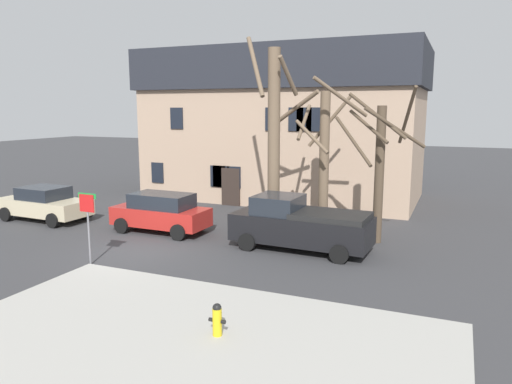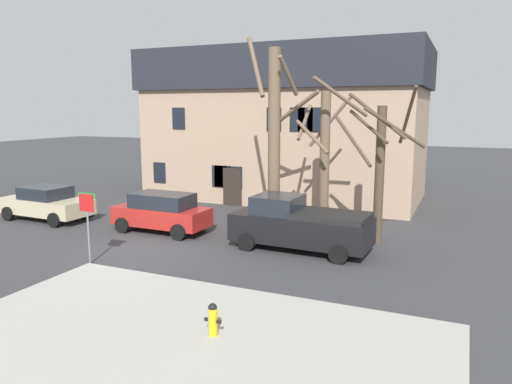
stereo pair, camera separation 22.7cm
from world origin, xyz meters
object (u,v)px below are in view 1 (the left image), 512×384
object	(u,v)px
tree_bare_near	(274,137)
tree_bare_far	(380,164)
tree_bare_mid	(324,156)
car_red_wagon	(161,212)
car_beige_sedan	(44,204)
street_sign_pole	(88,215)
fire_hydrant	(217,319)
pickup_truck_black	(300,224)
building_main	(285,124)
bicycle_leaning	(81,209)

from	to	relation	value
tree_bare_near	tree_bare_far	world-z (taller)	tree_bare_near
tree_bare_mid	car_red_wagon	bearing A→B (deg)	-157.56
car_beige_sedan	street_sign_pole	size ratio (longest dim) A/B	1.84
tree_bare_far	fire_hydrant	distance (m)	10.38
tree_bare_mid	pickup_truck_black	bearing A→B (deg)	-92.28
tree_bare_far	building_main	bearing A→B (deg)	129.08
tree_bare_mid	car_beige_sedan	distance (m)	13.54
tree_bare_mid	tree_bare_far	size ratio (longest dim) A/B	1.07
car_beige_sedan	street_sign_pole	world-z (taller)	street_sign_pole
tree_bare_mid	car_beige_sedan	size ratio (longest dim) A/B	1.42
building_main	fire_hydrant	distance (m)	19.55
car_red_wagon	bicycle_leaning	xyz separation A→B (m)	(-5.51, 1.05, -0.53)
tree_bare_near	pickup_truck_black	world-z (taller)	tree_bare_near
car_red_wagon	pickup_truck_black	size ratio (longest dim) A/B	0.80
tree_bare_near	street_sign_pole	distance (m)	8.08
street_sign_pole	pickup_truck_black	bearing A→B (deg)	36.92
fire_hydrant	car_beige_sedan	bearing A→B (deg)	150.24
building_main	tree_bare_near	bearing A→B (deg)	-72.97
bicycle_leaning	fire_hydrant	bearing A→B (deg)	-35.90
tree_bare_near	street_sign_pole	size ratio (longest dim) A/B	3.29
tree_bare_far	bicycle_leaning	world-z (taller)	tree_bare_far
pickup_truck_black	bicycle_leaning	bearing A→B (deg)	174.21
tree_bare_near	street_sign_pole	xyz separation A→B (m)	(-4.35, -6.38, -2.38)
tree_bare_near	bicycle_leaning	world-z (taller)	tree_bare_near
building_main	pickup_truck_black	xyz separation A→B (m)	(4.48, -10.73, -3.45)
pickup_truck_black	car_beige_sedan	bearing A→B (deg)	-179.44
fire_hydrant	street_sign_pole	xyz separation A→B (m)	(-6.61, 3.19, 1.25)
building_main	tree_bare_far	world-z (taller)	building_main
tree_bare_near	tree_bare_mid	distance (m)	2.28
car_beige_sedan	bicycle_leaning	world-z (taller)	car_beige_sedan
pickup_truck_black	tree_bare_mid	bearing A→B (deg)	87.72
tree_bare_far	pickup_truck_black	xyz separation A→B (m)	(-2.57, -2.05, -2.20)
building_main	tree_bare_far	bearing A→B (deg)	-50.92
building_main	tree_bare_mid	xyz separation A→B (m)	(4.59, -7.89, -1.09)
tree_bare_near	tree_bare_mid	size ratio (longest dim) A/B	1.26
tree_bare_mid	car_red_wagon	world-z (taller)	tree_bare_mid
fire_hydrant	pickup_truck_black	bearing A→B (deg)	93.79
tree_bare_near	car_beige_sedan	xyz separation A→B (m)	(-11.11, -1.92, -3.32)
tree_bare_mid	tree_bare_far	world-z (taller)	tree_bare_mid
car_red_wagon	fire_hydrant	world-z (taller)	car_red_wagon
tree_bare_far	pickup_truck_black	distance (m)	3.95
building_main	bicycle_leaning	world-z (taller)	building_main
street_sign_pole	car_red_wagon	bearing A→B (deg)	93.36
building_main	tree_bare_near	size ratio (longest dim) A/B	1.96
building_main	tree_bare_far	size ratio (longest dim) A/B	2.62
tree_bare_far	street_sign_pole	bearing A→B (deg)	-142.57
building_main	car_beige_sedan	size ratio (longest dim) A/B	3.50
bicycle_leaning	street_sign_pole	bearing A→B (deg)	-44.99
tree_bare_far	street_sign_pole	world-z (taller)	tree_bare_far
tree_bare_far	pickup_truck_black	size ratio (longest dim) A/B	1.15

